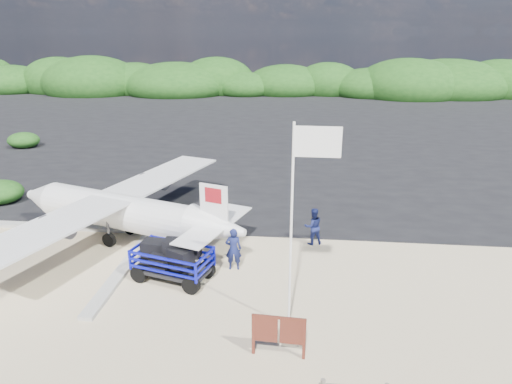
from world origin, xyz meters
TOP-DOWN VIEW (x-y plane):
  - ground at (0.00, 0.00)m, footprint 160.00×160.00m
  - asphalt_apron at (0.00, 30.00)m, footprint 90.00×50.00m
  - lagoon at (-9.00, 1.50)m, footprint 9.00×7.00m
  - vegetation_band at (0.00, 55.00)m, footprint 124.00×8.00m
  - baggage_cart at (-2.35, 0.88)m, footprint 3.45×2.54m
  - flagpole at (2.07, -1.58)m, footprint 1.32×0.57m
  - signboard at (1.83, -3.02)m, footprint 1.66×0.25m
  - crew_a at (-0.21, 1.93)m, footprint 0.68×0.49m
  - crew_b at (2.92, 4.53)m, footprint 0.97×0.85m
  - aircraft_large at (9.57, 19.46)m, footprint 17.66×17.66m

SIDE VIEW (x-z plane):
  - ground at x=0.00m, z-range 0.00..0.00m
  - asphalt_apron at x=0.00m, z-range -0.02..0.02m
  - lagoon at x=-9.00m, z-range -0.20..0.20m
  - vegetation_band at x=0.00m, z-range -2.20..2.20m
  - baggage_cart at x=-2.35m, z-range -0.77..0.77m
  - flagpole at x=2.07m, z-range -3.28..3.28m
  - signboard at x=1.83m, z-range -0.68..0.68m
  - aircraft_large at x=9.57m, z-range -2.09..2.09m
  - crew_b at x=2.92m, z-range 0.00..1.67m
  - crew_a at x=-0.21m, z-range 0.00..1.73m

